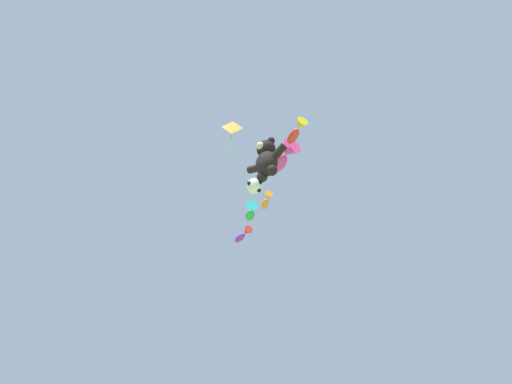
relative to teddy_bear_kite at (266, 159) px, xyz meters
name	(u,v)px	position (x,y,z in m)	size (l,w,h in m)	color
teddy_bear_kite	(266,159)	(0.00, 0.00, 0.00)	(2.35, 1.04, 2.39)	black
soccer_ball_kite	(255,186)	(-0.74, -0.01, -1.21)	(0.79, 0.79, 0.73)	white
fish_kite_crimson	(297,131)	(1.10, 1.10, 2.09)	(1.62, 1.11, 0.59)	red
fish_kite_magenta	(283,157)	(-0.57, 2.01, 2.14)	(2.33, 1.54, 1.03)	#E53F9E
fish_kite_tangerine	(266,200)	(-3.13, 3.41, 1.42)	(1.42, 1.15, 0.48)	orange
fish_kite_emerald	(251,212)	(-4.84, 3.80, 1.73)	(1.59, 1.44, 0.73)	green
fish_kite_violet	(243,235)	(-6.67, 4.93, 1.43)	(1.82, 0.92, 0.58)	purple
diamond_kite	(232,131)	(-1.76, -0.70, 2.99)	(0.80, 0.90, 3.10)	orange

